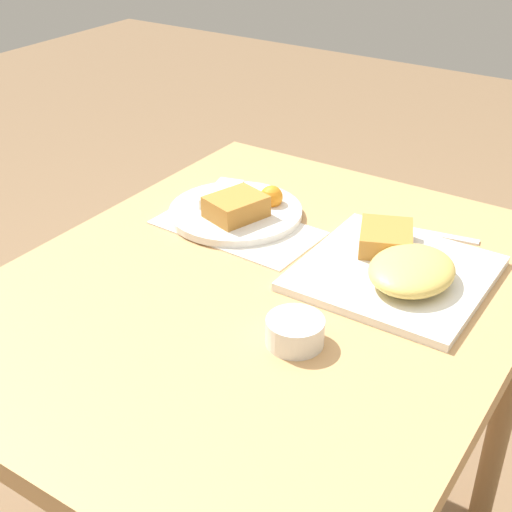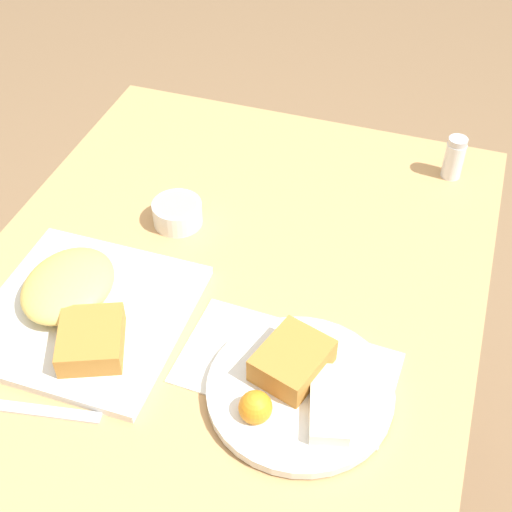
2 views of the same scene
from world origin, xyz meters
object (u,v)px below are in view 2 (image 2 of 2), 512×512
plate_oval_far (298,386)px  butter_knife (33,410)px  plate_square_near (80,306)px  salt_shaker (454,160)px  sauce_ramekin (177,213)px

plate_oval_far → butter_knife: size_ratio=1.35×
plate_square_near → salt_shaker: size_ratio=3.58×
plate_square_near → salt_shaker: bearing=137.4°
salt_shaker → sauce_ramekin: bearing=-56.7°
sauce_ramekin → plate_oval_far: bearing=46.6°
plate_oval_far → salt_shaker: salt_shaker is taller
plate_oval_far → salt_shaker: bearing=166.5°
plate_oval_far → salt_shaker: (-0.55, 0.13, 0.02)m
plate_square_near → sauce_ramekin: size_ratio=3.48×
plate_oval_far → butter_knife: bearing=-67.3°
sauce_ramekin → butter_knife: (0.41, -0.03, -0.02)m
salt_shaker → butter_knife: (0.68, -0.45, -0.03)m
plate_square_near → plate_oval_far: (0.03, 0.34, -0.00)m
plate_square_near → salt_shaker: salt_shaker is taller
plate_square_near → butter_knife: size_ratio=1.56×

